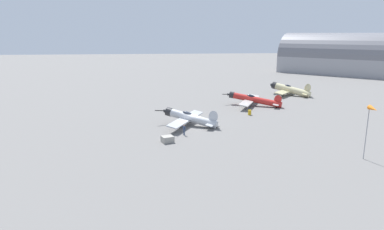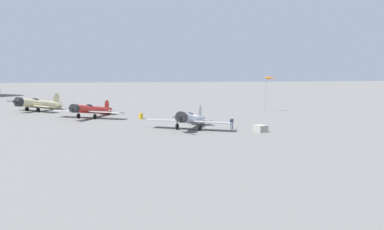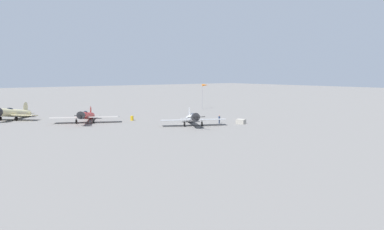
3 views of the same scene
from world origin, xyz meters
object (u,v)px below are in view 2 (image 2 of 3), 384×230
equipment_crate (260,129)px  airplane_far_line (38,104)px  ground_crew_mechanic (232,122)px  fuel_drum (141,116)px  airplane_foreground (191,119)px  airplane_mid_apron (91,110)px  windsock_mast (270,80)px

equipment_crate → airplane_far_line: bearing=137.5°
airplane_far_line → ground_crew_mechanic: size_ratio=5.96×
airplane_far_line → ground_crew_mechanic: bearing=89.8°
airplane_far_line → fuel_drum: size_ratio=10.20×
airplane_foreground → airplane_mid_apron: size_ratio=0.93×
airplane_mid_apron → airplane_far_line: size_ratio=1.23×
airplane_far_line → fuel_drum: (18.87, -15.00, -0.92)m
airplane_mid_apron → windsock_mast: 32.67m
equipment_crate → fuel_drum: bearing=132.8°
airplane_far_line → equipment_crate: 45.12m
equipment_crate → windsock_mast: size_ratio=0.29×
airplane_mid_apron → windsock_mast: bearing=125.2°
windsock_mast → equipment_crate: bearing=-113.2°
ground_crew_mechanic → windsock_mast: windsock_mast is taller
airplane_mid_apron → fuel_drum: size_ratio=12.58×
airplane_mid_apron → fuel_drum: bearing=97.4°
equipment_crate → airplane_foreground: bearing=155.1°
airplane_foreground → windsock_mast: size_ratio=1.65×
ground_crew_mechanic → fuel_drum: ground_crew_mechanic is taller
airplane_mid_apron → airplane_far_line: airplane_far_line is taller
airplane_mid_apron → fuel_drum: 8.52m
ground_crew_mechanic → equipment_crate: size_ratio=0.83×
fuel_drum → windsock_mast: (24.10, 7.20, 5.49)m
airplane_mid_apron → ground_crew_mechanic: (19.30, -15.88, -0.34)m
ground_crew_mechanic → fuel_drum: size_ratio=1.71×
airplane_far_line → ground_crew_mechanic: 41.16m
airplane_far_line → airplane_mid_apron: bearing=84.7°
airplane_mid_apron → equipment_crate: size_ratio=6.09×
airplane_mid_apron → equipment_crate: 28.96m
airplane_far_line → ground_crew_mechanic: (30.21, -27.95, -0.42)m
windsock_mast → airplane_far_line: bearing=169.7°
equipment_crate → ground_crew_mechanic: bearing=139.9°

